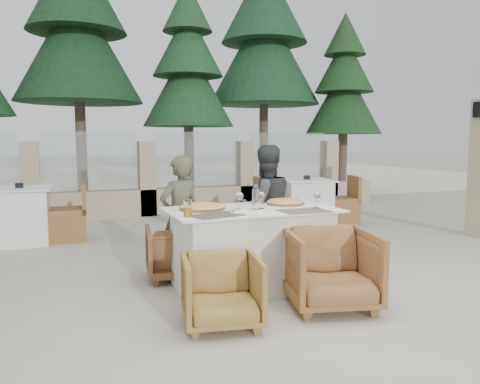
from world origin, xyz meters
name	(u,v)px	position (x,y,z in m)	size (l,w,h in m)	color
ground	(243,290)	(0.00, 0.00, 0.00)	(80.00, 80.00, 0.00)	#BBB29F
sand_patch	(101,178)	(0.00, 14.00, 0.01)	(30.00, 16.00, 0.01)	#EFE8C4
perimeter_wall_far	(147,173)	(0.00, 4.80, 0.80)	(10.00, 0.34, 1.60)	tan
pine_mid_left	(78,59)	(-1.00, 7.50, 3.25)	(2.86, 2.86, 6.50)	#183A1F
pine_centre	(188,95)	(1.50, 7.20, 2.50)	(2.20, 2.20, 5.00)	#1E4725
pine_mid_right	(264,67)	(3.80, 7.80, 3.40)	(2.99, 2.99, 6.80)	#1B4225
pine_far_right	(344,108)	(5.50, 6.50, 2.25)	(1.98, 1.98, 4.50)	#1D411E
dining_table	(252,248)	(0.11, 0.05, 0.39)	(1.60, 0.90, 0.77)	white
placemat_near_left	(217,215)	(-0.33, -0.20, 0.77)	(0.45, 0.30, 0.00)	#504C45
placemat_near_right	(304,211)	(0.50, -0.25, 0.77)	(0.45, 0.30, 0.00)	#615A53
pizza_left	(202,207)	(-0.35, 0.17, 0.80)	(0.43, 0.43, 0.06)	orange
pizza_right	(285,202)	(0.54, 0.19, 0.79)	(0.38, 0.38, 0.05)	#FA5522
water_bottle	(256,197)	(0.13, 0.01, 0.89)	(0.07, 0.07, 0.23)	#A7C8DB
wine_glass_centre	(239,200)	(-0.01, 0.08, 0.86)	(0.08, 0.08, 0.18)	white
wine_glass_near	(261,199)	(0.19, 0.02, 0.86)	(0.08, 0.08, 0.18)	white
wine_glass_corner	(317,199)	(0.70, -0.14, 0.86)	(0.08, 0.08, 0.18)	white
beer_glass_left	(188,208)	(-0.58, -0.16, 0.84)	(0.07, 0.07, 0.15)	gold
beer_glass_right	(261,198)	(0.33, 0.35, 0.83)	(0.06, 0.06, 0.13)	#C5751B
olive_dish	(238,211)	(-0.11, -0.13, 0.79)	(0.11, 0.11, 0.04)	white
armchair_far_left	(176,252)	(-0.50, 0.62, 0.27)	(0.59, 0.60, 0.55)	brown
armchair_far_right	(252,235)	(0.45, 0.83, 0.33)	(0.71, 0.74, 0.67)	brown
armchair_near_left	(222,291)	(-0.47, -0.72, 0.27)	(0.58, 0.60, 0.55)	olive
armchair_near_right	(331,269)	(0.52, -0.69, 0.33)	(0.72, 0.74, 0.67)	brown
diner_left	(180,217)	(-0.43, 0.67, 0.63)	(0.46, 0.30, 1.27)	#494C37
diner_right	(265,208)	(0.50, 0.59, 0.69)	(0.67, 0.52, 1.37)	#333638
bg_table_a	(21,216)	(-2.07, 3.02, 0.39)	(1.64, 0.82, 0.77)	white
bg_table_b	(307,203)	(2.26, 2.74, 0.39)	(1.64, 0.82, 0.77)	white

